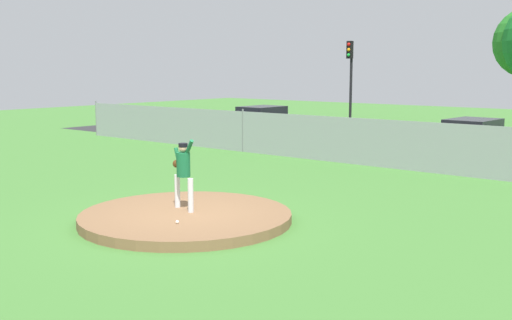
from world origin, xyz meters
name	(u,v)px	position (x,y,z in m)	size (l,w,h in m)	color
ground_plane	(327,184)	(0.00, 6.00, 0.00)	(80.00, 80.00, 0.00)	#427A33
asphalt_strip	(439,154)	(0.00, 14.50, 0.00)	(44.00, 7.00, 0.01)	#2B2B2D
pitchers_mound	(186,217)	(0.00, 0.00, 0.11)	(4.89, 4.89, 0.22)	brown
pitcher_youth	(183,169)	(-0.24, 0.17, 1.20)	(0.78, 0.32, 1.69)	silver
baseball	(177,222)	(0.61, -0.85, 0.26)	(0.07, 0.07, 0.07)	white
chainlink_fence	(389,144)	(0.00, 10.00, 0.86)	(34.18, 0.07, 1.82)	gray
parked_car_champagne	(472,139)	(1.31, 14.60, 0.74)	(2.03, 4.12, 1.53)	tan
parked_car_slate	(262,122)	(-9.70, 14.87, 0.77)	(1.93, 4.12, 1.60)	slate
traffic_cone_orange	(285,136)	(-7.67, 14.17, 0.26)	(0.40, 0.40, 0.55)	orange
traffic_light_near	(350,72)	(-6.60, 18.36, 3.37)	(0.28, 0.46, 4.93)	black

